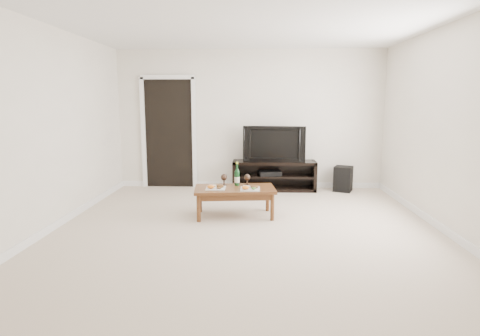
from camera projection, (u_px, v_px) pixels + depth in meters
name	position (u px, v px, depth m)	size (l,w,h in m)	color
floor	(246.00, 233.00, 5.08)	(5.50, 5.50, 0.00)	beige
back_wall	(250.00, 120.00, 7.60)	(5.00, 0.04, 2.60)	silver
ceiling	(247.00, 16.00, 4.65)	(5.00, 5.50, 0.04)	white
doorway	(169.00, 134.00, 7.67)	(0.90, 0.02, 2.05)	black
media_console	(274.00, 176.00, 7.48)	(1.54, 0.45, 0.55)	black
television	(275.00, 143.00, 7.38)	(1.13, 0.15, 0.65)	black
av_receiver	(270.00, 173.00, 7.46)	(0.40, 0.30, 0.08)	black
subwoofer	(343.00, 179.00, 7.39)	(0.31, 0.31, 0.46)	black
coffee_table	(235.00, 202.00, 5.78)	(1.14, 0.62, 0.42)	brown
plate_left	(216.00, 186.00, 5.67)	(0.27, 0.27, 0.07)	white
plate_right	(250.00, 187.00, 5.62)	(0.27, 0.27, 0.07)	white
wine_bottle	(237.00, 174.00, 5.87)	(0.07, 0.07, 0.35)	#0E3616
goblet_left	(224.00, 180.00, 5.90)	(0.09, 0.09, 0.17)	#37271E
goblet_right	(247.00, 180.00, 5.90)	(0.09, 0.09, 0.17)	#37271E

